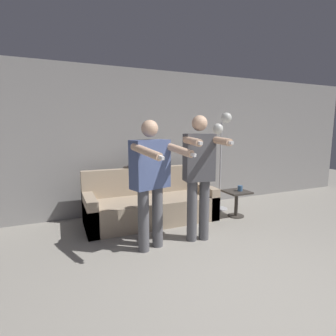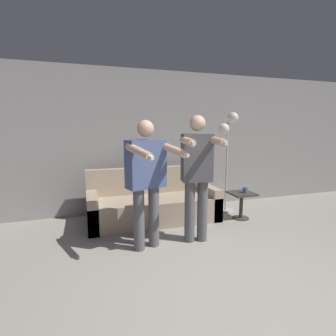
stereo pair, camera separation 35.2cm
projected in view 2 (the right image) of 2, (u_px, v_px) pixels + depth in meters
ground_plane at (263, 317)px, 2.17m from camera, size 16.00×16.00×0.00m
wall_back at (158, 142)px, 4.96m from camera, size 10.00×0.05×2.60m
couch at (153, 204)px, 4.43m from camera, size 2.15×0.85×0.87m
person_left at (147, 176)px, 3.28m from camera, size 0.68×0.78×1.65m
person_right at (197, 171)px, 3.48m from camera, size 0.54×0.73×1.72m
cat at (142, 163)px, 4.59m from camera, size 0.44×0.12×0.18m
floor_lamp at (228, 137)px, 4.77m from camera, size 0.37×0.31×1.84m
side_table at (241, 200)px, 4.50m from camera, size 0.41×0.41×0.46m
cup at (245, 190)px, 4.46m from camera, size 0.08×0.08×0.10m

